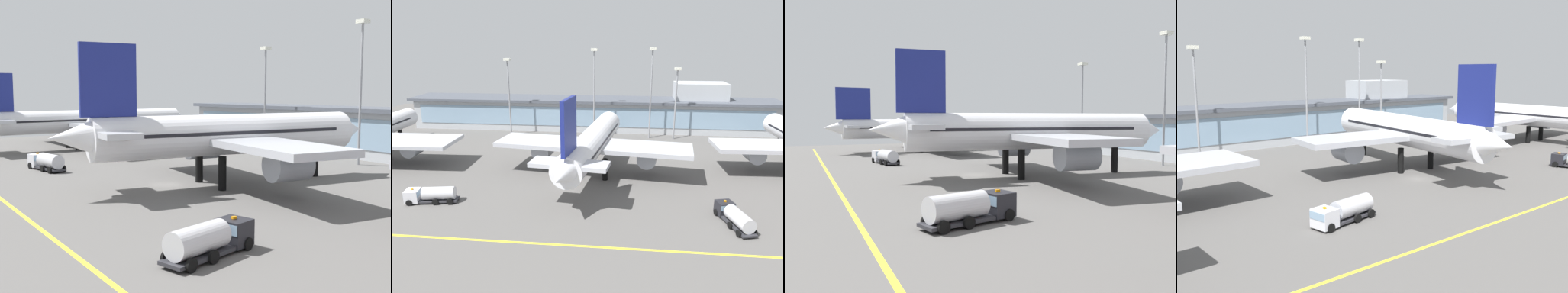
% 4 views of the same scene
% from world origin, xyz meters
% --- Properties ---
extents(ground_plane, '(180.00, 180.00, 0.00)m').
position_xyz_m(ground_plane, '(0.00, 0.00, 0.00)').
color(ground_plane, '#5B5956').
extents(taxiway_centreline_stripe, '(144.00, 0.50, 0.01)m').
position_xyz_m(taxiway_centreline_stripe, '(0.00, -22.00, 0.01)').
color(taxiway_centreline_stripe, yellow).
rests_on(taxiway_centreline_stripe, ground).
extents(airliner_near_left, '(48.54, 57.02, 17.14)m').
position_xyz_m(airliner_near_left, '(-51.37, 7.86, 6.24)').
color(airliner_near_left, black).
rests_on(airliner_near_left, ground).
extents(airliner_near_right, '(42.56, 49.93, 19.18)m').
position_xyz_m(airliner_near_right, '(4.45, 7.41, 7.02)').
color(airliner_near_right, black).
rests_on(airliner_near_right, ground).
extents(fuel_tanker_truck, '(4.86, 9.36, 2.90)m').
position_xyz_m(fuel_tanker_truck, '(28.95, -12.90, 1.51)').
color(fuel_tanker_truck, black).
rests_on(fuel_tanker_truck, ground).
extents(baggage_tug_near, '(9.33, 4.24, 2.90)m').
position_xyz_m(baggage_tug_near, '(-23.03, -10.35, 1.51)').
color(baggage_tug_near, black).
rests_on(baggage_tug_near, ground).
extents(apron_light_mast_west, '(1.80, 1.80, 25.88)m').
position_xyz_m(apron_light_mast_west, '(1.96, 38.87, 16.70)').
color(apron_light_mast_west, gray).
rests_on(apron_light_mast_west, ground).
extents(apron_light_mast_far_east, '(1.80, 1.80, 23.03)m').
position_xyz_m(apron_light_mast_far_east, '(-23.51, 38.76, 15.13)').
color(apron_light_mast_far_east, gray).
rests_on(apron_light_mast_far_east, ground).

